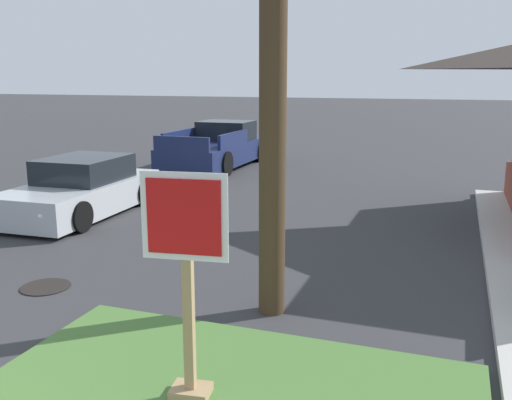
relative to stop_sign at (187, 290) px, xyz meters
The scene contains 4 objects.
stop_sign is the anchor object (origin of this frame).
manhole_cover 3.98m from the stop_sign, 149.07° to the left, with size 0.70×0.70×0.02m, color black.
parked_sedan_silver 8.09m from the stop_sign, 133.14° to the left, with size 2.00×4.13×1.25m.
pickup_truck_navy 14.22m from the stop_sign, 112.19° to the left, with size 2.14×5.40×1.48m.
Camera 1 is at (4.39, -1.43, 2.97)m, focal length 39.38 mm.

